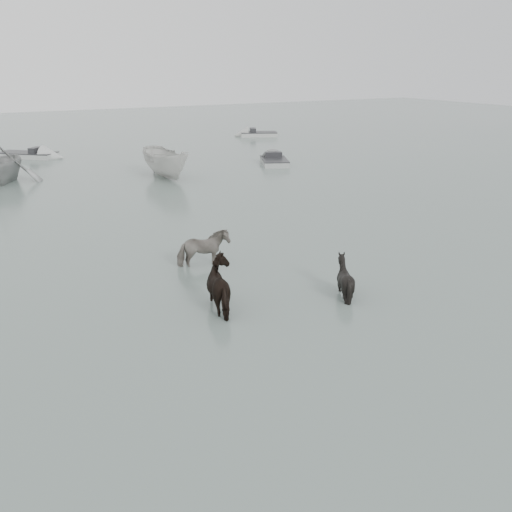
{
  "coord_description": "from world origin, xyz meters",
  "views": [
    {
      "loc": [
        -7.1,
        -13.46,
        6.52
      ],
      "look_at": [
        0.6,
        0.63,
        1.0
      ],
      "focal_mm": 40.0,
      "sensor_mm": 36.0,
      "label": 1
    }
  ],
  "objects": [
    {
      "name": "pony_dark",
      "position": [
        -0.81,
        -0.22,
        0.82
      ],
      "size": [
        1.76,
        1.93,
        1.65
      ],
      "primitive_type": "imported",
      "rotation": [
        0.0,
        0.0,
        1.82
      ],
      "color": "black",
      "rests_on": "ground"
    },
    {
      "name": "ground",
      "position": [
        0.0,
        0.0,
        0.0
      ],
      "size": [
        140.0,
        140.0,
        0.0
      ],
      "primitive_type": "plane",
      "color": "#52615A",
      "rests_on": "ground"
    },
    {
      "name": "skiff_star",
      "position": [
        18.28,
        32.5,
        0.38
      ],
      "size": [
        4.76,
        3.3,
        0.75
      ],
      "primitive_type": null,
      "rotation": [
        0.0,
        0.0,
        2.72
      ],
      "color": "#ABACA7",
      "rests_on": "ground"
    },
    {
      "name": "skiff_port",
      "position": [
        12.02,
        19.02,
        0.38
      ],
      "size": [
        3.16,
        4.59,
        0.75
      ],
      "primitive_type": null,
      "rotation": [
        0.0,
        0.0,
        1.17
      ],
      "color": "#979A97",
      "rests_on": "ground"
    },
    {
      "name": "skiff_mid",
      "position": [
        -1.92,
        29.8,
        0.38
      ],
      "size": [
        5.33,
        4.92,
        0.75
      ],
      "primitive_type": null,
      "rotation": [
        0.0,
        0.0,
        -0.71
      ],
      "color": "#A6A8A5",
      "rests_on": "ground"
    },
    {
      "name": "boat_small",
      "position": [
        4.18,
        18.13,
        0.96
      ],
      "size": [
        1.95,
        4.99,
        1.92
      ],
      "primitive_type": "imported",
      "rotation": [
        0.0,
        0.0,
        0.02
      ],
      "color": "silver",
      "rests_on": "ground"
    },
    {
      "name": "pony_pinto",
      "position": [
        -0.02,
        3.18,
        0.73
      ],
      "size": [
        1.81,
        1.0,
        1.45
      ],
      "primitive_type": "imported",
      "rotation": [
        0.0,
        0.0,
        1.44
      ],
      "color": "black",
      "rests_on": "ground"
    },
    {
      "name": "pony_black",
      "position": [
        2.62,
        -1.06,
        0.73
      ],
      "size": [
        1.67,
        1.58,
        1.46
      ],
      "primitive_type": "imported",
      "rotation": [
        0.0,
        0.0,
        1.95
      ],
      "color": "black",
      "rests_on": "ground"
    }
  ]
}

